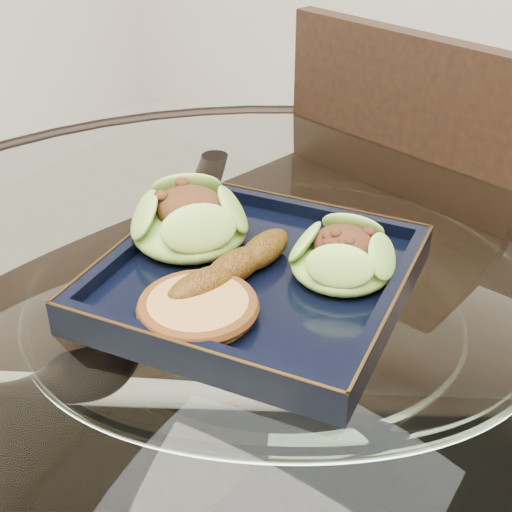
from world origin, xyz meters
The scene contains 7 objects.
dining_table centered at (0.00, 0.00, 0.60)m, with size 1.13×1.13×0.77m.
dining_chair centered at (-0.11, 0.33, 0.51)m, with size 0.47×0.47×0.92m.
navy_plate centered at (-0.05, 0.04, 0.77)m, with size 0.27×0.27×0.02m, color black.
lettuce_wrap_left centered at (-0.14, 0.05, 0.80)m, with size 0.11×0.11×0.04m, color #64982C.
lettuce_wrap_right centered at (0.01, 0.08, 0.80)m, with size 0.10×0.10×0.03m, color #6EA630.
roasted_plantain centered at (-0.06, 0.02, 0.80)m, with size 0.15×0.03×0.03m, color #60390A.
crumb_patty centered at (-0.06, -0.04, 0.79)m, with size 0.09×0.09×0.02m, color #B27B3B.
Camera 1 is at (0.26, -0.42, 1.15)m, focal length 50.00 mm.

